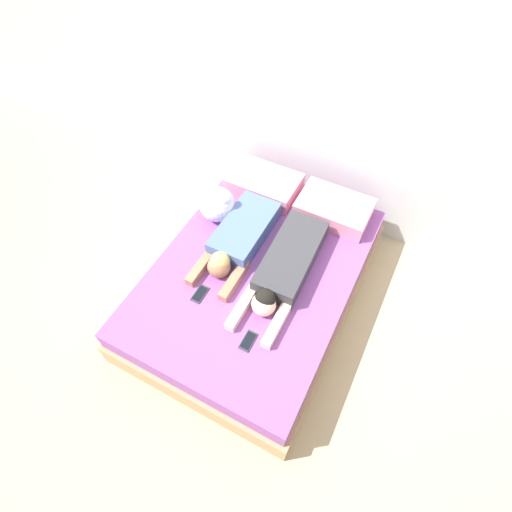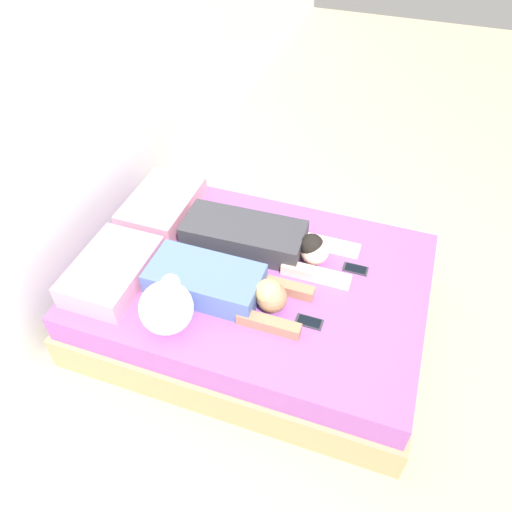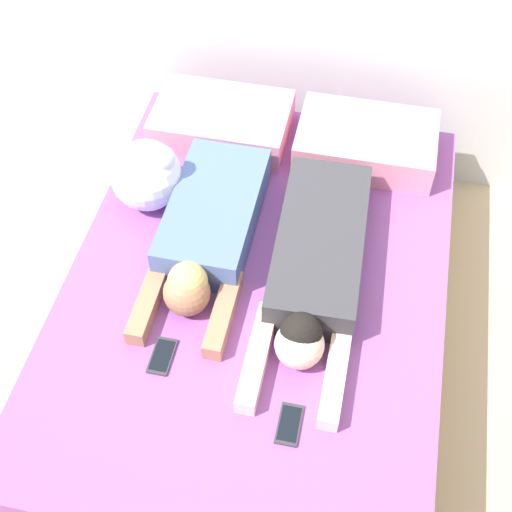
# 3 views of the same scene
# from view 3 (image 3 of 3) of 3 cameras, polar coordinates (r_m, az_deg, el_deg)

# --- Properties ---
(ground_plane) EXTENTS (12.00, 12.00, 0.00)m
(ground_plane) POSITION_cam_3_polar(r_m,az_deg,el_deg) (3.09, 0.00, -6.80)
(ground_plane) COLOR tan
(bed) EXTENTS (1.50, 2.08, 0.43)m
(bed) POSITION_cam_3_polar(r_m,az_deg,el_deg) (2.91, 0.00, -4.57)
(bed) COLOR tan
(bed) RESTS_ON ground_plane
(pillow_head_left) EXTENTS (0.60, 0.39, 0.15)m
(pillow_head_left) POSITION_cam_3_polar(r_m,az_deg,el_deg) (3.25, -2.73, 10.68)
(pillow_head_left) COLOR pink
(pillow_head_left) RESTS_ON bed
(pillow_head_right) EXTENTS (0.60, 0.39, 0.15)m
(pillow_head_right) POSITION_cam_3_polar(r_m,az_deg,el_deg) (3.18, 8.79, 8.97)
(pillow_head_right) COLOR pink
(pillow_head_right) RESTS_ON bed
(person_left) EXTENTS (0.35, 0.93, 0.20)m
(person_left) POSITION_cam_3_polar(r_m,az_deg,el_deg) (2.78, -3.90, 1.90)
(person_left) COLOR #4C66A5
(person_left) RESTS_ON bed
(person_right) EXTENTS (0.35, 1.10, 0.20)m
(person_right) POSITION_cam_3_polar(r_m,az_deg,el_deg) (2.67, 4.77, -0.92)
(person_right) COLOR #333338
(person_right) RESTS_ON bed
(cell_phone_left) EXTENTS (0.08, 0.15, 0.01)m
(cell_phone_left) POSITION_cam_3_polar(r_m,az_deg,el_deg) (2.56, -7.51, -7.94)
(cell_phone_left) COLOR #2D2D33
(cell_phone_left) RESTS_ON bed
(cell_phone_right) EXTENTS (0.08, 0.15, 0.01)m
(cell_phone_right) POSITION_cam_3_polar(r_m,az_deg,el_deg) (2.42, 2.68, -13.29)
(cell_phone_right) COLOR #2D2D33
(cell_phone_right) RESTS_ON bed
(plush_toy) EXTENTS (0.29, 0.29, 0.31)m
(plush_toy) POSITION_cam_3_polar(r_m,az_deg,el_deg) (2.92, -8.80, 6.52)
(plush_toy) COLOR white
(plush_toy) RESTS_ON bed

